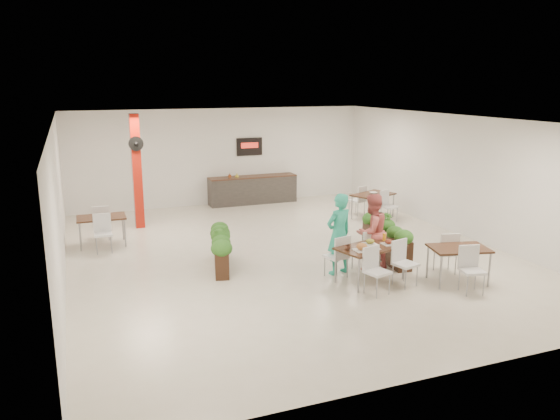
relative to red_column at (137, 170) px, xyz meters
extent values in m
plane|color=beige|center=(3.00, -3.79, -1.64)|extent=(12.00, 12.00, 0.00)
cube|color=white|center=(3.00, 2.21, -0.04)|extent=(10.00, 0.10, 3.20)
cube|color=white|center=(3.00, -9.79, -0.04)|extent=(10.00, 0.10, 3.20)
cube|color=white|center=(-2.00, -3.79, -0.04)|extent=(0.10, 12.00, 3.20)
cube|color=white|center=(8.00, -3.79, -0.04)|extent=(0.10, 12.00, 3.20)
cube|color=white|center=(3.00, -3.79, 1.56)|extent=(10.00, 12.00, 0.04)
cube|color=#AB180B|center=(0.00, 0.01, -0.04)|extent=(0.25, 0.25, 3.20)
cylinder|color=black|center=(0.00, -0.17, 0.76)|extent=(0.40, 0.06, 0.40)
sphere|color=black|center=(0.00, -0.21, 0.76)|extent=(0.12, 0.12, 0.12)
cube|color=#2D2A28|center=(4.00, 1.86, -1.19)|extent=(3.00, 0.60, 0.90)
cube|color=#332011|center=(4.00, 1.86, -0.72)|extent=(3.00, 0.62, 0.04)
cube|color=black|center=(4.00, 2.17, 0.26)|extent=(0.90, 0.04, 0.60)
cube|color=red|center=(4.00, 2.14, 0.31)|extent=(0.60, 0.02, 0.18)
imported|color=#8F3D17|center=(3.20, 1.86, -0.61)|extent=(0.09, 0.09, 0.19)
imported|color=gold|center=(3.45, 1.86, -0.62)|extent=(0.13, 0.13, 0.17)
cube|color=#332011|center=(3.91, -6.13, -0.91)|extent=(1.56, 1.13, 0.04)
cylinder|color=gray|center=(3.38, -6.62, -1.29)|extent=(0.04, 0.04, 0.71)
cylinder|color=gray|center=(4.62, -6.30, -1.29)|extent=(0.04, 0.04, 0.71)
cylinder|color=gray|center=(3.21, -5.96, -1.29)|extent=(0.04, 0.04, 0.71)
cylinder|color=gray|center=(4.45, -5.64, -1.29)|extent=(0.04, 0.04, 0.71)
cube|color=white|center=(3.37, -5.65, -1.19)|extent=(0.51, 0.51, 0.05)
cube|color=white|center=(3.42, -5.83, -0.94)|extent=(0.42, 0.14, 0.45)
cylinder|color=gray|center=(3.50, -5.44, -1.43)|extent=(0.02, 0.02, 0.43)
cylinder|color=gray|center=(3.17, -5.53, -1.43)|extent=(0.02, 0.02, 0.43)
cylinder|color=gray|center=(3.58, -5.77, -1.43)|extent=(0.02, 0.02, 0.43)
cylinder|color=gray|center=(3.25, -5.86, -1.43)|extent=(0.02, 0.02, 0.43)
cube|color=white|center=(4.15, -5.45, -1.19)|extent=(0.51, 0.51, 0.05)
cube|color=white|center=(4.20, -5.63, -0.94)|extent=(0.42, 0.14, 0.45)
cylinder|color=gray|center=(4.27, -5.24, -1.43)|extent=(0.02, 0.02, 0.43)
cylinder|color=gray|center=(3.94, -5.33, -1.43)|extent=(0.02, 0.02, 0.43)
cylinder|color=gray|center=(4.36, -5.57, -1.43)|extent=(0.02, 0.02, 0.43)
cylinder|color=gray|center=(4.03, -5.66, -1.43)|extent=(0.02, 0.02, 0.43)
cube|color=white|center=(3.68, -6.81, -1.19)|extent=(0.51, 0.51, 0.05)
cube|color=white|center=(3.63, -6.63, -0.94)|extent=(0.42, 0.14, 0.45)
cylinder|color=gray|center=(3.55, -7.02, -1.43)|extent=(0.02, 0.02, 0.43)
cylinder|color=gray|center=(3.88, -6.93, -1.43)|extent=(0.02, 0.02, 0.43)
cylinder|color=gray|center=(3.47, -6.69, -1.43)|extent=(0.02, 0.02, 0.43)
cylinder|color=gray|center=(3.80, -6.60, -1.43)|extent=(0.02, 0.02, 0.43)
cube|color=white|center=(4.45, -6.61, -1.19)|extent=(0.51, 0.51, 0.05)
cube|color=white|center=(4.40, -6.43, -0.94)|extent=(0.42, 0.14, 0.45)
cylinder|color=gray|center=(4.33, -6.82, -1.43)|extent=(0.02, 0.02, 0.43)
cylinder|color=gray|center=(4.66, -6.73, -1.43)|extent=(0.02, 0.02, 0.43)
cylinder|color=gray|center=(4.24, -6.49, -1.43)|extent=(0.02, 0.02, 0.43)
cylinder|color=gray|center=(4.57, -6.40, -1.43)|extent=(0.02, 0.02, 0.43)
cube|color=white|center=(3.60, -6.31, -0.89)|extent=(0.37, 0.37, 0.01)
ellipsoid|color=brown|center=(3.60, -6.31, -0.81)|extent=(0.22, 0.22, 0.13)
cube|color=white|center=(3.98, -5.99, -0.89)|extent=(0.32, 0.32, 0.01)
ellipsoid|color=orange|center=(3.98, -5.99, -0.82)|extent=(0.18, 0.18, 0.11)
cube|color=white|center=(4.33, -6.15, -0.89)|extent=(0.32, 0.32, 0.01)
ellipsoid|color=#491F0E|center=(4.33, -6.15, -0.83)|extent=(0.16, 0.16, 0.10)
cube|color=white|center=(3.91, -6.32, -0.89)|extent=(0.22, 0.22, 0.01)
ellipsoid|color=white|center=(3.91, -6.32, -0.84)|extent=(0.12, 0.12, 0.07)
cylinder|color=#FFA01A|center=(4.41, -5.85, -0.82)|extent=(0.07, 0.07, 0.15)
imported|color=#553224|center=(3.35, -6.17, -0.84)|extent=(0.12, 0.12, 0.10)
imported|color=#29B594|center=(3.51, -5.48, -0.76)|extent=(0.73, 0.57, 1.77)
imported|color=#D86360|center=(4.31, -5.48, -0.80)|extent=(0.96, 0.83, 1.69)
cube|color=black|center=(1.26, -4.19, -1.35)|extent=(0.68, 1.75, 0.58)
ellipsoid|color=#174F16|center=(1.09, -4.88, -0.95)|extent=(0.40, 0.40, 0.32)
ellipsoid|color=#174F16|center=(1.17, -4.53, -0.95)|extent=(0.40, 0.40, 0.32)
ellipsoid|color=#174F16|center=(1.26, -4.19, -0.95)|extent=(0.40, 0.40, 0.32)
ellipsoid|color=#174F16|center=(1.34, -3.84, -0.95)|extent=(0.40, 0.40, 0.32)
ellipsoid|color=#174F16|center=(1.42, -3.49, -0.95)|extent=(0.40, 0.40, 0.32)
imported|color=#174F16|center=(1.26, -4.19, -0.88)|extent=(0.34, 0.29, 0.38)
cube|color=black|center=(5.01, -4.98, -1.31)|extent=(0.55, 2.02, 0.67)
ellipsoid|color=#174F16|center=(4.91, -5.83, -0.86)|extent=(0.40, 0.40, 0.32)
ellipsoid|color=#174F16|center=(4.96, -5.40, -0.86)|extent=(0.40, 0.40, 0.32)
ellipsoid|color=#174F16|center=(5.01, -4.98, -0.86)|extent=(0.40, 0.40, 0.32)
ellipsoid|color=#174F16|center=(5.05, -4.56, -0.86)|extent=(0.40, 0.40, 0.32)
ellipsoid|color=#174F16|center=(5.10, -4.14, -0.86)|extent=(0.40, 0.40, 0.32)
imported|color=#174F16|center=(5.01, -4.98, -0.76)|extent=(0.24, 0.24, 0.43)
cube|color=#332011|center=(-1.10, -1.47, -0.91)|extent=(1.19, 0.80, 0.04)
cylinder|color=gray|center=(-1.63, -1.80, -1.29)|extent=(0.04, 0.04, 0.71)
cylinder|color=gray|center=(-0.58, -1.81, -1.29)|extent=(0.04, 0.04, 0.71)
cylinder|color=gray|center=(-1.62, -1.13, -1.29)|extent=(0.04, 0.04, 0.71)
cylinder|color=gray|center=(-0.57, -1.15, -1.29)|extent=(0.04, 0.04, 0.71)
cube|color=white|center=(-1.09, -0.87, -1.19)|extent=(0.43, 0.43, 0.05)
cube|color=white|center=(-1.09, -1.06, -0.94)|extent=(0.42, 0.05, 0.45)
cylinder|color=gray|center=(-0.92, -0.70, -1.43)|extent=(0.02, 0.02, 0.43)
cylinder|color=gray|center=(-1.26, -0.70, -1.43)|extent=(0.02, 0.02, 0.43)
cylinder|color=gray|center=(-0.92, -1.04, -1.43)|extent=(0.02, 0.02, 0.43)
cylinder|color=gray|center=(-1.26, -1.04, -1.43)|extent=(0.02, 0.02, 0.43)
cube|color=white|center=(-1.11, -2.07, -1.19)|extent=(0.43, 0.43, 0.05)
cube|color=white|center=(-1.11, -1.88, -0.94)|extent=(0.42, 0.05, 0.45)
cylinder|color=gray|center=(-1.28, -2.24, -1.43)|extent=(0.02, 0.02, 0.43)
cylinder|color=gray|center=(-0.94, -2.24, -1.43)|extent=(0.02, 0.02, 0.43)
cylinder|color=gray|center=(-1.28, -1.90, -1.43)|extent=(0.02, 0.02, 0.43)
cylinder|color=gray|center=(-0.94, -1.90, -1.43)|extent=(0.02, 0.02, 0.43)
imported|color=white|center=(-1.10, -1.47, -0.87)|extent=(0.22, 0.22, 0.05)
cube|color=#332011|center=(6.74, -1.43, -0.91)|extent=(1.47, 1.25, 0.04)
cylinder|color=gray|center=(6.36, -1.98, -1.29)|extent=(0.04, 0.04, 0.71)
cylinder|color=gray|center=(7.40, -1.54, -1.29)|extent=(0.04, 0.04, 0.71)
cylinder|color=gray|center=(6.08, -1.33, -1.29)|extent=(0.04, 0.04, 0.71)
cylinder|color=gray|center=(7.12, -0.89, -1.29)|extent=(0.04, 0.04, 0.71)
cube|color=white|center=(6.51, -0.88, -1.19)|extent=(0.55, 0.55, 0.05)
cube|color=white|center=(6.58, -1.06, -0.94)|extent=(0.40, 0.20, 0.45)
cylinder|color=gray|center=(6.60, -0.66, -1.43)|extent=(0.02, 0.02, 0.43)
cylinder|color=gray|center=(6.29, -0.79, -1.43)|extent=(0.02, 0.02, 0.43)
cylinder|color=gray|center=(6.73, -0.97, -1.43)|extent=(0.02, 0.02, 0.43)
cylinder|color=gray|center=(6.42, -1.10, -1.43)|extent=(0.02, 0.02, 0.43)
cube|color=white|center=(6.98, -1.99, -1.19)|extent=(0.55, 0.55, 0.05)
cube|color=white|center=(6.90, -1.81, -0.94)|extent=(0.40, 0.20, 0.45)
cylinder|color=gray|center=(6.89, -2.21, -1.43)|extent=(0.02, 0.02, 0.43)
cylinder|color=gray|center=(7.20, -2.08, -1.43)|extent=(0.02, 0.02, 0.43)
cylinder|color=gray|center=(6.75, -1.90, -1.43)|extent=(0.02, 0.02, 0.43)
cylinder|color=gray|center=(7.07, -1.76, -1.43)|extent=(0.02, 0.02, 0.43)
imported|color=white|center=(6.74, -1.43, -0.87)|extent=(0.22, 0.22, 0.05)
cube|color=#332011|center=(5.56, -6.84, -0.91)|extent=(1.29, 1.01, 0.04)
cylinder|color=gray|center=(4.99, -7.04, -1.29)|extent=(0.04, 0.04, 0.71)
cylinder|color=gray|center=(6.00, -7.27, -1.29)|extent=(0.04, 0.04, 0.71)
cylinder|color=gray|center=(5.13, -6.41, -1.29)|extent=(0.04, 0.04, 0.71)
cylinder|color=gray|center=(6.14, -6.64, -1.29)|extent=(0.04, 0.04, 0.71)
cube|color=white|center=(5.70, -6.26, -1.19)|extent=(0.50, 0.50, 0.05)
cube|color=white|center=(5.66, -6.44, -0.94)|extent=(0.42, 0.13, 0.45)
cylinder|color=gray|center=(5.90, -6.13, -1.43)|extent=(0.02, 0.02, 0.43)
cylinder|color=gray|center=(5.57, -6.05, -1.43)|extent=(0.02, 0.02, 0.43)
cylinder|color=gray|center=(5.83, -6.46, -1.43)|extent=(0.02, 0.02, 0.43)
cylinder|color=gray|center=(5.49, -6.39, -1.43)|extent=(0.02, 0.02, 0.43)
cube|color=white|center=(5.43, -7.43, -1.19)|extent=(0.50, 0.50, 0.05)
cube|color=white|center=(5.47, -7.24, -0.94)|extent=(0.42, 0.13, 0.45)
cylinder|color=gray|center=(5.23, -7.55, -1.43)|extent=(0.02, 0.02, 0.43)
cylinder|color=gray|center=(5.56, -7.63, -1.43)|extent=(0.02, 0.02, 0.43)
cylinder|color=gray|center=(5.30, -7.22, -1.43)|extent=(0.02, 0.02, 0.43)
cylinder|color=gray|center=(5.63, -7.30, -1.43)|extent=(0.02, 0.02, 0.43)
camera|label=1|loc=(-1.68, -15.47, 2.39)|focal=35.00mm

